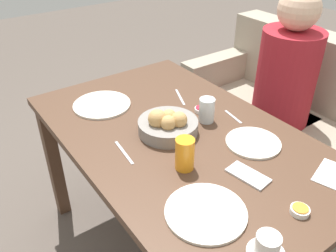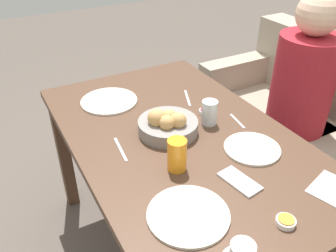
{
  "view_description": "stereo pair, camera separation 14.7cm",
  "coord_description": "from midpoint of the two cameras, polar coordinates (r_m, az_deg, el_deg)",
  "views": [
    {
      "loc": [
        0.96,
        -0.75,
        1.58
      ],
      "look_at": [
        -0.05,
        -0.03,
        0.78
      ],
      "focal_mm": 38.0,
      "sensor_mm": 36.0,
      "label": 1
    },
    {
      "loc": [
        1.04,
        -0.63,
        1.58
      ],
      "look_at": [
        -0.05,
        -0.03,
        0.78
      ],
      "focal_mm": 38.0,
      "sensor_mm": 36.0,
      "label": 2
    }
  ],
  "objects": [
    {
      "name": "water_tumbler",
      "position": [
        1.53,
        3.52,
        2.48
      ],
      "size": [
        0.07,
        0.07,
        0.11
      ],
      "color": "silver",
      "rests_on": "dining_table"
    },
    {
      "name": "plate_near_left",
      "position": [
        1.72,
        -12.98,
        3.29
      ],
      "size": [
        0.27,
        0.27,
        0.01
      ],
      "color": "silver",
      "rests_on": "dining_table"
    },
    {
      "name": "dining_table",
      "position": [
        1.53,
        -0.71,
        -4.56
      ],
      "size": [
        1.38,
        0.85,
        0.75
      ],
      "color": "#4C3323",
      "rests_on": "ground_plane"
    },
    {
      "name": "jam_bowl_honey",
      "position": [
        1.18,
        17.02,
        -12.95
      ],
      "size": [
        0.06,
        0.06,
        0.02
      ],
      "color": "white",
      "rests_on": "dining_table"
    },
    {
      "name": "plate_near_right",
      "position": [
        1.13,
        2.29,
        -13.81
      ],
      "size": [
        0.26,
        0.26,
        0.01
      ],
      "color": "silver",
      "rests_on": "dining_table"
    },
    {
      "name": "bread_basket",
      "position": [
        1.46,
        -2.93,
        0.13
      ],
      "size": [
        0.25,
        0.25,
        0.12
      ],
      "color": "gray",
      "rests_on": "dining_table"
    },
    {
      "name": "juice_glass",
      "position": [
        1.26,
        -0.63,
        -4.61
      ],
      "size": [
        0.07,
        0.07,
        0.12
      ],
      "color": "orange",
      "rests_on": "dining_table"
    },
    {
      "name": "seated_person",
      "position": [
        2.22,
        15.78,
        2.96
      ],
      "size": [
        0.34,
        0.44,
        1.21
      ],
      "color": "#23232D",
      "rests_on": "ground_plane"
    },
    {
      "name": "fork_silver",
      "position": [
        1.39,
        -10.1,
        -4.3
      ],
      "size": [
        0.16,
        0.03,
        0.0
      ],
      "color": "#B7B7BC",
      "rests_on": "dining_table"
    },
    {
      "name": "coffee_cup",
      "position": [
        1.03,
        11.55,
        -18.58
      ],
      "size": [
        0.11,
        0.11,
        0.07
      ],
      "color": "white",
      "rests_on": "dining_table"
    },
    {
      "name": "jam_bowl_berry",
      "position": [
        1.62,
        2.76,
        2.58
      ],
      "size": [
        0.06,
        0.06,
        0.02
      ],
      "color": "white",
      "rests_on": "dining_table"
    },
    {
      "name": "knife_silver",
      "position": [
        1.75,
        -0.46,
        4.61
      ],
      "size": [
        0.15,
        0.07,
        0.0
      ],
      "color": "#B7B7BC",
      "rests_on": "dining_table"
    },
    {
      "name": "cell_phone",
      "position": [
        1.27,
        9.51,
        -7.93
      ],
      "size": [
        0.16,
        0.1,
        0.01
      ],
      "color": "silver",
      "rests_on": "dining_table"
    },
    {
      "name": "ground_plane",
      "position": [
        1.99,
        -0.57,
        -19.63
      ],
      "size": [
        10.0,
        10.0,
        0.0
      ],
      "primitive_type": "plane",
      "color": "#564C44"
    },
    {
      "name": "plate_far_center",
      "position": [
        1.44,
        10.68,
        -2.73
      ],
      "size": [
        0.22,
        0.22,
        0.01
      ],
      "color": "silver",
      "rests_on": "dining_table"
    },
    {
      "name": "couch",
      "position": [
        2.37,
        19.75,
        -1.49
      ],
      "size": [
        1.6,
        0.7,
        0.88
      ],
      "color": "#9E937F",
      "rests_on": "ground_plane"
    },
    {
      "name": "spoon_coffee",
      "position": [
        1.6,
        7.85,
        1.4
      ],
      "size": [
        0.12,
        0.03,
        0.0
      ],
      "color": "#B7B7BC",
      "rests_on": "dining_table"
    }
  ]
}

